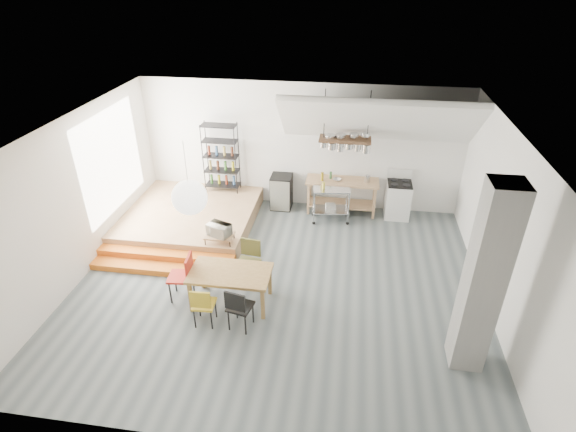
% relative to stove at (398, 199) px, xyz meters
% --- Properties ---
extents(floor, '(8.00, 8.00, 0.00)m').
position_rel_stove_xyz_m(floor, '(-2.50, -3.16, -0.48)').
color(floor, '#505A5D').
rests_on(floor, ground).
extents(wall_back, '(8.00, 0.04, 3.20)m').
position_rel_stove_xyz_m(wall_back, '(-2.50, 0.34, 1.12)').
color(wall_back, silver).
rests_on(wall_back, ground).
extents(wall_left, '(0.04, 7.00, 3.20)m').
position_rel_stove_xyz_m(wall_left, '(-6.50, -3.16, 1.12)').
color(wall_left, silver).
rests_on(wall_left, ground).
extents(wall_right, '(0.04, 7.00, 3.20)m').
position_rel_stove_xyz_m(wall_right, '(1.50, -3.16, 1.12)').
color(wall_right, silver).
rests_on(wall_right, ground).
extents(ceiling, '(8.00, 7.00, 0.02)m').
position_rel_stove_xyz_m(ceiling, '(-2.50, -3.16, 2.72)').
color(ceiling, white).
rests_on(ceiling, wall_back).
extents(slope_ceiling, '(4.40, 1.44, 1.32)m').
position_rel_stove_xyz_m(slope_ceiling, '(-0.70, -0.26, 2.07)').
color(slope_ceiling, white).
rests_on(slope_ceiling, wall_back).
extents(window_pane, '(0.02, 2.50, 2.20)m').
position_rel_stove_xyz_m(window_pane, '(-6.48, -1.66, 1.32)').
color(window_pane, white).
rests_on(window_pane, wall_left).
extents(platform, '(3.00, 3.00, 0.40)m').
position_rel_stove_xyz_m(platform, '(-5.00, -1.16, -0.28)').
color(platform, '#A07950').
rests_on(platform, ground).
extents(step_lower, '(3.00, 0.35, 0.13)m').
position_rel_stove_xyz_m(step_lower, '(-5.00, -3.11, -0.41)').
color(step_lower, orange).
rests_on(step_lower, ground).
extents(step_upper, '(3.00, 0.35, 0.27)m').
position_rel_stove_xyz_m(step_upper, '(-5.00, -2.76, -0.35)').
color(step_upper, orange).
rests_on(step_upper, ground).
extents(concrete_column, '(0.50, 0.50, 3.20)m').
position_rel_stove_xyz_m(concrete_column, '(0.80, -4.66, 1.12)').
color(concrete_column, gray).
rests_on(concrete_column, ground).
extents(kitchen_counter, '(1.80, 0.60, 0.91)m').
position_rel_stove_xyz_m(kitchen_counter, '(-1.40, -0.01, 0.15)').
color(kitchen_counter, '#A07950').
rests_on(kitchen_counter, ground).
extents(stove, '(0.60, 0.60, 1.18)m').
position_rel_stove_xyz_m(stove, '(0.00, 0.00, 0.00)').
color(stove, white).
rests_on(stove, ground).
extents(pot_rack, '(1.20, 0.50, 1.43)m').
position_rel_stove_xyz_m(pot_rack, '(-1.37, -0.23, 1.50)').
color(pot_rack, '#442D1B').
rests_on(pot_rack, ceiling).
extents(wire_shelving, '(0.88, 0.38, 1.80)m').
position_rel_stove_xyz_m(wire_shelving, '(-4.50, 0.04, 0.85)').
color(wire_shelving, black).
rests_on(wire_shelving, platform).
extents(microwave_shelf, '(0.60, 0.40, 0.16)m').
position_rel_stove_xyz_m(microwave_shelf, '(-3.90, -2.41, 0.07)').
color(microwave_shelf, '#A07950').
rests_on(microwave_shelf, platform).
extents(paper_lantern, '(0.60, 0.60, 0.60)m').
position_rel_stove_xyz_m(paper_lantern, '(-3.88, -3.83, 1.72)').
color(paper_lantern, white).
rests_on(paper_lantern, ceiling).
extents(dining_table, '(1.49, 0.84, 0.71)m').
position_rel_stove_xyz_m(dining_table, '(-3.28, -3.83, 0.15)').
color(dining_table, olive).
rests_on(dining_table, ground).
extents(chair_mustard, '(0.39, 0.39, 0.83)m').
position_rel_stove_xyz_m(chair_mustard, '(-3.60, -4.50, 0.01)').
color(chair_mustard, gold).
rests_on(chair_mustard, ground).
extents(chair_black, '(0.47, 0.47, 0.87)m').
position_rel_stove_xyz_m(chair_black, '(-2.97, -4.50, 0.04)').
color(chair_black, black).
rests_on(chair_black, ground).
extents(chair_olive, '(0.49, 0.49, 0.94)m').
position_rel_stove_xyz_m(chair_olive, '(-3.08, -3.15, 0.08)').
color(chair_olive, brown).
rests_on(chair_olive, ground).
extents(chair_red, '(0.48, 0.48, 0.96)m').
position_rel_stove_xyz_m(chair_red, '(-4.18, -3.82, 0.09)').
color(chair_red, red).
rests_on(chair_red, ground).
extents(rolling_cart, '(0.96, 0.61, 0.89)m').
position_rel_stove_xyz_m(rolling_cart, '(-1.64, -0.46, 0.09)').
color(rolling_cart, silver).
rests_on(rolling_cart, ground).
extents(mini_fridge, '(0.53, 0.53, 0.90)m').
position_rel_stove_xyz_m(mini_fridge, '(-2.95, 0.04, -0.03)').
color(mini_fridge, black).
rests_on(mini_fridge, ground).
extents(microwave, '(0.56, 0.47, 0.26)m').
position_rel_stove_xyz_m(microwave, '(-3.90, -2.41, 0.22)').
color(microwave, beige).
rests_on(microwave, microwave_shelf).
extents(bowl, '(0.26, 0.26, 0.05)m').
position_rel_stove_xyz_m(bowl, '(-1.53, -0.06, 0.45)').
color(bowl, silver).
rests_on(bowl, kitchen_counter).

